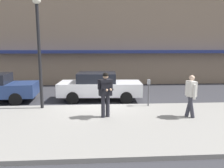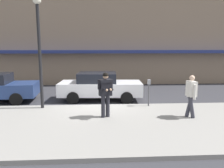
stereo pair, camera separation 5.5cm
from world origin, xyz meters
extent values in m
plane|color=#333338|center=(0.00, 0.00, 0.00)|extent=(80.00, 80.00, 0.00)
cube|color=gray|center=(1.00, -2.85, 0.07)|extent=(32.00, 5.30, 0.14)
cube|color=silver|center=(1.00, 0.05, 0.00)|extent=(28.00, 0.12, 0.01)
cube|color=#84705B|center=(1.00, 8.50, 5.97)|extent=(28.00, 4.00, 11.93)
cube|color=navy|center=(1.00, 6.15, 2.60)|extent=(26.60, 0.70, 0.24)
cylinder|color=black|center=(-4.26, 2.14, 0.32)|extent=(0.65, 0.27, 0.64)
cylinder|color=black|center=(-4.14, 0.43, 0.32)|extent=(0.65, 0.27, 0.64)
cube|color=silver|center=(0.15, 1.33, 0.67)|extent=(4.59, 2.05, 0.70)
cube|color=black|center=(-0.03, 1.34, 1.28)|extent=(2.15, 1.74, 0.52)
cylinder|color=black|center=(1.58, 2.11, 0.32)|extent=(0.65, 0.25, 0.64)
cylinder|color=black|center=(1.49, 0.40, 0.32)|extent=(0.65, 0.25, 0.64)
cylinder|color=black|center=(-1.20, 2.25, 0.32)|extent=(0.65, 0.25, 0.64)
cylinder|color=black|center=(-1.29, 0.55, 0.32)|extent=(0.65, 0.25, 0.64)
cylinder|color=#23232B|center=(0.41, -2.14, 0.58)|extent=(0.16, 0.16, 0.88)
cylinder|color=#23232B|center=(0.23, -2.22, 0.58)|extent=(0.16, 0.16, 0.88)
cube|color=black|center=(0.32, -2.18, 1.34)|extent=(0.54, 0.46, 0.64)
cube|color=black|center=(0.32, -2.18, 1.61)|extent=(0.61, 0.52, 0.12)
cylinder|color=black|center=(0.57, -2.07, 1.45)|extent=(0.11, 0.11, 0.30)
cylinder|color=black|center=(0.52, -2.27, 1.30)|extent=(0.21, 0.32, 0.10)
sphere|color=tan|center=(0.51, -2.42, 1.30)|extent=(0.10, 0.10, 0.10)
cylinder|color=black|center=(0.07, -2.29, 1.45)|extent=(0.11, 0.11, 0.30)
cylinder|color=black|center=(0.24, -2.39, 1.30)|extent=(0.21, 0.32, 0.10)
sphere|color=tan|center=(0.36, -2.49, 1.30)|extent=(0.10, 0.10, 0.10)
cube|color=black|center=(0.45, -2.49, 1.30)|extent=(0.13, 0.16, 0.07)
sphere|color=tan|center=(0.33, -2.21, 1.80)|extent=(0.22, 0.22, 0.22)
sphere|color=black|center=(0.33, -2.21, 1.83)|extent=(0.23, 0.23, 0.23)
cylinder|color=#33333D|center=(3.68, -2.32, 0.57)|extent=(0.34, 0.18, 0.87)
cylinder|color=#33333D|center=(3.70, -2.50, 0.57)|extent=(0.34, 0.18, 0.87)
cube|color=silver|center=(3.69, -2.41, 1.30)|extent=(0.32, 0.45, 0.60)
cylinder|color=silver|center=(3.67, -2.16, 1.22)|extent=(0.10, 0.10, 0.58)
cylinder|color=silver|center=(3.72, -2.66, 1.22)|extent=(0.10, 0.10, 0.58)
sphere|color=beige|center=(3.69, -2.41, 1.73)|extent=(0.21, 0.21, 0.21)
cylinder|color=black|center=(-2.56, -0.65, 2.44)|extent=(0.14, 0.14, 4.60)
ellipsoid|color=silver|center=(-2.56, -0.65, 4.88)|extent=(0.36, 0.36, 0.28)
cylinder|color=#4C4C51|center=(2.42, -0.60, 0.67)|extent=(0.07, 0.07, 1.05)
cube|color=gray|center=(2.42, -0.60, 1.30)|extent=(0.12, 0.18, 0.22)
camera|label=1|loc=(0.03, -10.62, 2.88)|focal=35.00mm
camera|label=2|loc=(0.09, -10.63, 2.88)|focal=35.00mm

